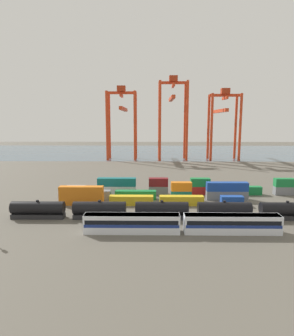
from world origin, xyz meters
name	(u,v)px	position (x,y,z in m)	size (l,w,h in m)	color
ground_plane	(170,178)	(0.00, 40.00, 0.00)	(420.00, 420.00, 0.00)	#5B564C
harbour_water	(162,152)	(0.00, 143.71, 0.00)	(400.00, 110.00, 0.01)	#475B6B
passenger_train	(182,223)	(-1.40, -20.77, 2.14)	(40.59, 3.14, 3.90)	silver
freight_tank_row	(162,210)	(-5.26, -11.86, 2.12)	(71.62, 2.99, 4.45)	#232326
shipping_container_0	(82,200)	(-27.09, -0.24, 1.30)	(12.10, 2.44, 2.60)	orange
shipping_container_1	(81,191)	(-27.09, -0.24, 3.90)	(12.10, 2.44, 2.60)	orange
shipping_container_2	(131,200)	(-13.24, -0.24, 1.30)	(12.10, 2.44, 2.60)	gold
shipping_container_3	(181,200)	(0.60, -0.24, 1.30)	(12.10, 2.44, 2.60)	gold
shipping_container_4	(232,201)	(14.45, -0.24, 1.30)	(6.04, 2.44, 2.60)	#1C4299
shipping_container_5	(90,195)	(-25.88, 5.87, 1.30)	(12.10, 2.44, 2.60)	slate
shipping_container_6	(136,195)	(-12.38, 5.87, 1.30)	(12.10, 2.44, 2.60)	#197538
shipping_container_7	(181,195)	(1.11, 5.87, 1.30)	(6.04, 2.44, 2.60)	#146066
shipping_container_8	(181,186)	(1.11, 5.87, 3.90)	(6.04, 2.44, 2.60)	orange
shipping_container_9	(227,195)	(14.61, 5.87, 1.30)	(12.10, 2.44, 2.60)	slate
shipping_container_10	(227,187)	(14.61, 5.87, 3.90)	(12.10, 2.44, 2.60)	#1C4299
shipping_container_11	(76,190)	(-31.89, 11.97, 1.30)	(6.04, 2.44, 2.60)	silver
shipping_container_12	(117,190)	(-18.70, 11.97, 1.30)	(12.10, 2.44, 2.60)	silver
shipping_container_13	(117,182)	(-18.70, 11.97, 3.90)	(12.10, 2.44, 2.60)	#146066
shipping_container_14	(158,190)	(-5.51, 11.97, 1.30)	(6.04, 2.44, 2.60)	slate
shipping_container_15	(158,182)	(-5.51, 11.97, 3.90)	(6.04, 2.44, 2.60)	maroon
shipping_container_16	(200,190)	(7.68, 11.97, 1.30)	(6.04, 2.44, 2.60)	#AD211C
shipping_container_17	(200,182)	(7.68, 11.97, 3.90)	(6.04, 2.44, 2.60)	#197538
shipping_container_18	(242,190)	(20.87, 11.97, 1.30)	(12.10, 2.44, 2.60)	#197538
shipping_container_19	(284,191)	(34.07, 11.97, 1.30)	(6.04, 2.44, 2.60)	slate
shipping_container_20	(284,183)	(34.07, 11.97, 3.90)	(6.04, 2.44, 2.60)	#197538
gantry_crane_west	(122,115)	(-25.45, 101.89, 26.33)	(17.86, 38.11, 43.35)	red
gantry_crane_central	(173,109)	(5.00, 100.94, 29.79)	(17.28, 33.87, 49.02)	red
gantry_crane_east	(223,117)	(35.46, 102.15, 25.51)	(18.18, 39.39, 41.86)	red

